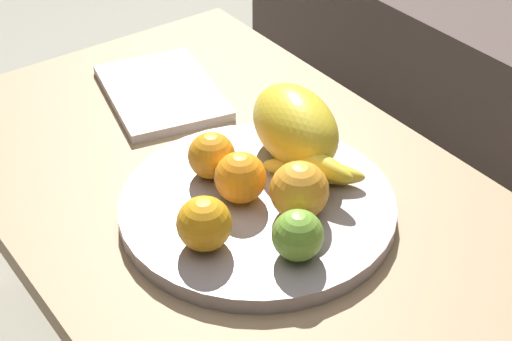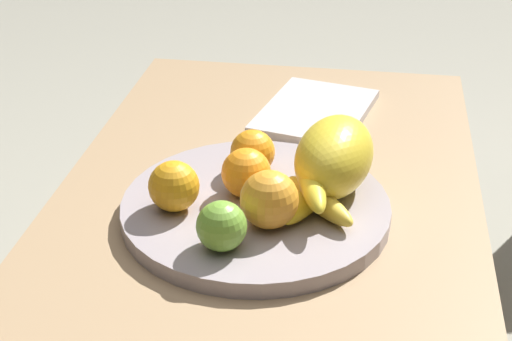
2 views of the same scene
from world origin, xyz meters
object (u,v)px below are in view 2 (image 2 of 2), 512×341
(orange_front, at_px, (269,200))
(orange_right, at_px, (253,152))
(orange_left, at_px, (174,186))
(orange_back, at_px, (246,173))
(magazine, at_px, (315,112))
(banana_bunch, at_px, (313,194))
(apple_front, at_px, (222,226))
(melon_large_front, at_px, (334,157))
(coffee_table, at_px, (261,242))
(fruit_bowl, at_px, (256,208))

(orange_front, xyz_separation_m, orange_right, (-0.15, -0.05, -0.01))
(orange_right, bearing_deg, orange_left, -36.88)
(orange_back, xyz_separation_m, magazine, (-0.34, 0.07, -0.05))
(orange_back, xyz_separation_m, banana_bunch, (0.03, 0.10, -0.01))
(orange_right, bearing_deg, apple_front, -1.88)
(orange_right, distance_m, magazine, 0.29)
(melon_large_front, distance_m, apple_front, 0.22)
(orange_front, relative_size, banana_bunch, 0.52)
(coffee_table, relative_size, banana_bunch, 7.60)
(magazine, bearing_deg, coffee_table, 5.38)
(fruit_bowl, height_order, orange_left, orange_left)
(fruit_bowl, relative_size, orange_left, 5.36)
(apple_front, relative_size, magazine, 0.27)
(orange_right, bearing_deg, magazine, 164.96)
(orange_back, bearing_deg, magazine, 168.23)
(orange_front, relative_size, orange_right, 1.18)
(apple_front, height_order, magazine, apple_front)
(melon_large_front, relative_size, banana_bunch, 1.12)
(melon_large_front, relative_size, orange_right, 2.55)
(coffee_table, bearing_deg, melon_large_front, 118.38)
(orange_front, bearing_deg, apple_front, -39.64)
(fruit_bowl, height_order, orange_right, orange_right)
(banana_bunch, bearing_deg, melon_large_front, 159.74)
(coffee_table, relative_size, orange_back, 16.32)
(melon_large_front, height_order, orange_front, melon_large_front)
(coffee_table, height_order, orange_back, orange_back)
(fruit_bowl, distance_m, banana_bunch, 0.09)
(apple_front, distance_m, banana_bunch, 0.16)
(magazine, bearing_deg, banana_bunch, 17.40)
(melon_large_front, bearing_deg, coffee_table, -61.62)
(orange_front, relative_size, apple_front, 1.21)
(fruit_bowl, distance_m, orange_back, 0.05)
(orange_left, xyz_separation_m, orange_back, (-0.05, 0.09, 0.00))
(orange_left, bearing_deg, banana_bunch, 97.71)
(orange_back, bearing_deg, coffee_table, 54.14)
(melon_large_front, bearing_deg, orange_back, -73.75)
(melon_large_front, xyz_separation_m, orange_back, (0.04, -0.12, -0.02))
(apple_front, bearing_deg, orange_back, 176.39)
(apple_front, bearing_deg, banana_bunch, 135.70)
(coffee_table, bearing_deg, magazine, 172.60)
(orange_left, distance_m, magazine, 0.43)
(orange_left, relative_size, magazine, 0.29)
(coffee_table, xyz_separation_m, apple_front, (0.12, -0.03, 0.10))
(coffee_table, height_order, banana_bunch, banana_bunch)
(orange_left, xyz_separation_m, orange_right, (-0.12, 0.09, -0.00))
(melon_large_front, distance_m, magazine, 0.32)
(coffee_table, bearing_deg, orange_back, -125.86)
(orange_front, bearing_deg, orange_back, -149.25)
(orange_back, height_order, magazine, orange_back)
(fruit_bowl, xyz_separation_m, orange_back, (-0.01, -0.02, 0.05))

